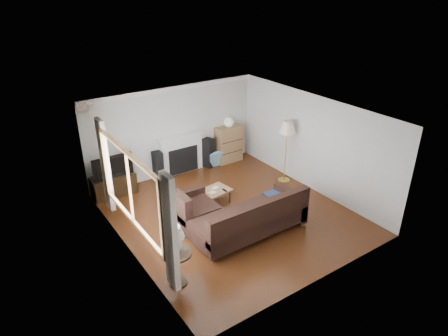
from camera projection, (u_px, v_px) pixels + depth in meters
room at (232, 167)px, 8.89m from camera, size 5.10×5.60×2.54m
window at (130, 188)px, 7.37m from camera, size 0.12×2.74×1.54m
curtain_near at (170, 234)px, 6.32m from camera, size 0.10×0.35×2.10m
curtain_far at (105, 166)px, 8.59m from camera, size 0.10×0.35×2.10m
fireplace at (182, 154)px, 11.22m from camera, size 1.40×0.26×1.15m
tv_stand at (114, 185)px, 10.18m from camera, size 1.08×0.49×0.54m
television at (111, 165)px, 9.94m from camera, size 1.01×0.13×0.58m
speaker_left at (158, 166)px, 10.82m from camera, size 0.25×0.29×0.84m
speaker_right at (208, 153)px, 11.63m from camera, size 0.32×0.35×0.87m
bookshelf at (229, 144)px, 11.93m from camera, size 0.80×0.38×1.10m
globe_lamp at (229, 122)px, 11.63m from camera, size 0.27×0.27×0.27m
sectional_sofa at (249, 216)px, 8.54m from camera, size 2.78×2.03×0.90m
coffee_table at (211, 199)px, 9.70m from camera, size 1.07×0.68×0.39m
footstool at (190, 222)px, 8.77m from camera, size 0.50×0.50×0.41m
floor_lamp at (286, 152)px, 10.62m from camera, size 0.54×0.54×1.73m
side_table at (177, 268)px, 7.17m from camera, size 0.56×0.56×0.70m
table_lamp at (175, 240)px, 6.90m from camera, size 0.33×0.33×0.54m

